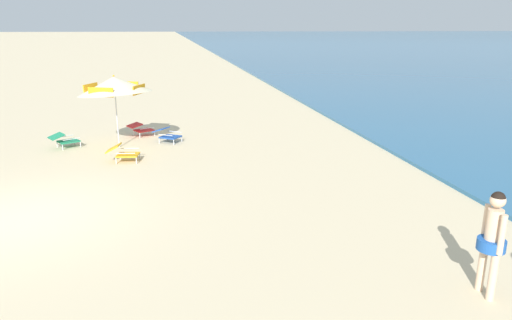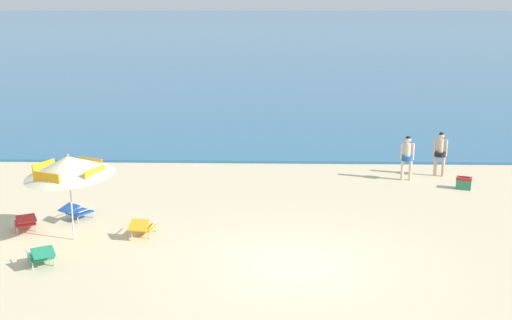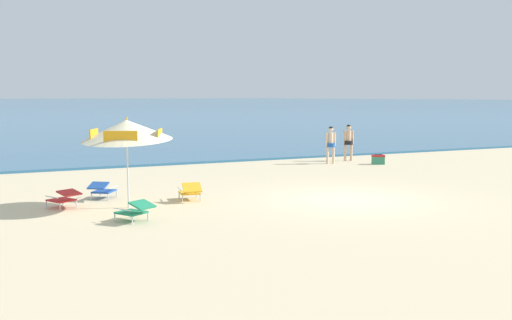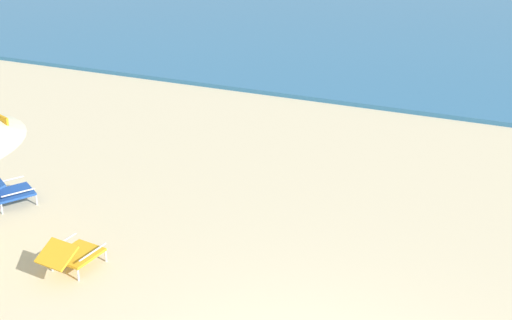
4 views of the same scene
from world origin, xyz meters
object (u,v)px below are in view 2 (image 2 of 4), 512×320
(lounge_chair_under_umbrella, at_px, (42,255))
(cooler_box, at_px, (464,183))
(lounge_chair_spare_folded, at_px, (76,211))
(person_standing_beside, at_px, (407,155))
(lounge_chair_beside_umbrella, at_px, (142,227))
(lounge_chair_facing_sea, at_px, (25,221))
(beach_umbrella_striped_main, at_px, (69,166))
(person_standing_near_shore, at_px, (440,151))

(lounge_chair_under_umbrella, distance_m, cooler_box, 13.61)
(lounge_chair_spare_folded, xyz_separation_m, person_standing_beside, (10.30, 4.51, 0.64))
(lounge_chair_beside_umbrella, distance_m, lounge_chair_facing_sea, 3.28)
(lounge_chair_under_umbrella, bearing_deg, cooler_box, 29.57)
(beach_umbrella_striped_main, xyz_separation_m, lounge_chair_facing_sea, (-1.51, 0.61, -1.72))
(beach_umbrella_striped_main, relative_size, lounge_chair_beside_umbrella, 3.40)
(beach_umbrella_striped_main, distance_m, lounge_chair_under_umbrella, 2.43)
(cooler_box, bearing_deg, person_standing_near_shore, 104.23)
(lounge_chair_facing_sea, relative_size, person_standing_beside, 0.63)
(lounge_chair_beside_umbrella, xyz_separation_m, person_standing_beside, (8.15, 5.76, 0.64))
(lounge_chair_facing_sea, height_order, cooler_box, lounge_chair_facing_sea)
(person_standing_beside, bearing_deg, beach_umbrella_striped_main, -148.62)
(lounge_chair_beside_umbrella, distance_m, person_standing_near_shore, 11.40)
(lounge_chair_beside_umbrella, xyz_separation_m, cooler_box, (9.86, 4.73, -0.07))
(lounge_chair_beside_umbrella, height_order, lounge_chair_spare_folded, lounge_chair_beside_umbrella)
(lounge_chair_under_umbrella, distance_m, lounge_chair_beside_umbrella, 2.80)
(lounge_chair_facing_sea, xyz_separation_m, person_standing_beside, (11.41, 5.43, 0.64))
(person_standing_near_shore, bearing_deg, lounge_chair_under_umbrella, -143.87)
(lounge_chair_under_umbrella, xyz_separation_m, lounge_chair_spare_folded, (-0.18, 3.24, -0.00))
(lounge_chair_spare_folded, distance_m, person_standing_near_shore, 12.69)
(beach_umbrella_striped_main, distance_m, person_standing_near_shore, 13.06)
(lounge_chair_under_umbrella, bearing_deg, person_standing_near_shore, 36.13)
(lounge_chair_facing_sea, xyz_separation_m, cooler_box, (13.12, 4.39, -0.08))
(lounge_chair_facing_sea, relative_size, lounge_chair_spare_folded, 0.99)
(person_standing_near_shore, bearing_deg, person_standing_beside, -155.58)
(beach_umbrella_striped_main, bearing_deg, lounge_chair_beside_umbrella, 9.03)
(lounge_chair_beside_umbrella, bearing_deg, person_standing_near_shore, 33.91)
(beach_umbrella_striped_main, xyz_separation_m, person_standing_beside, (9.90, 6.04, -1.08))
(lounge_chair_facing_sea, bearing_deg, person_standing_beside, 25.44)
(lounge_chair_under_umbrella, bearing_deg, person_standing_beside, 37.43)
(lounge_chair_beside_umbrella, xyz_separation_m, person_standing_near_shore, (9.45, 6.35, 0.66))
(lounge_chair_facing_sea, relative_size, person_standing_near_shore, 0.62)
(beach_umbrella_striped_main, bearing_deg, person_standing_beside, 31.38)
(lounge_chair_beside_umbrella, distance_m, lounge_chair_spare_folded, 2.49)
(lounge_chair_spare_folded, height_order, person_standing_beside, person_standing_beside)
(lounge_chair_spare_folded, bearing_deg, cooler_box, 16.12)
(beach_umbrella_striped_main, relative_size, lounge_chair_under_umbrella, 3.23)
(person_standing_near_shore, bearing_deg, lounge_chair_beside_umbrella, -146.09)
(lounge_chair_under_umbrella, height_order, lounge_chair_spare_folded, same)
(cooler_box, bearing_deg, lounge_chair_facing_sea, -161.48)
(lounge_chair_spare_folded, relative_size, person_standing_beside, 0.63)
(beach_umbrella_striped_main, xyz_separation_m, cooler_box, (11.61, 5.01, -1.80))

